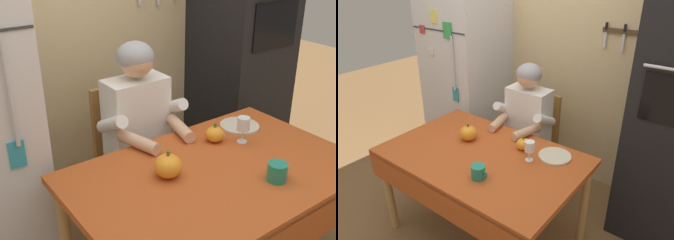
{
  "view_description": "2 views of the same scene",
  "coord_description": "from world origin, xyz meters",
  "views": [
    {
      "loc": [
        -1.19,
        -1.14,
        1.8
      ],
      "look_at": [
        -0.14,
        0.3,
        0.97
      ],
      "focal_mm": 44.32,
      "sensor_mm": 36.0,
      "label": 1
    },
    {
      "loc": [
        1.3,
        -1.34,
        1.94
      ],
      "look_at": [
        0.09,
        0.26,
        0.97
      ],
      "focal_mm": 34.27,
      "sensor_mm": 36.0,
      "label": 2
    }
  ],
  "objects": [
    {
      "name": "coffee_mug",
      "position": [
        0.17,
        -0.13,
        0.78
      ],
      "size": [
        0.12,
        0.09,
        0.09
      ],
      "color": "#237F66",
      "rests_on": "dining_table"
    },
    {
      "name": "pumpkin_large",
      "position": [
        0.19,
        0.33,
        0.78
      ],
      "size": [
        0.1,
        0.1,
        0.11
      ],
      "color": "orange",
      "rests_on": "dining_table"
    },
    {
      "name": "seated_person",
      "position": [
        -0.04,
        0.68,
        0.74
      ],
      "size": [
        0.47,
        0.55,
        1.25
      ],
      "color": "#38384C",
      "rests_on": "ground"
    },
    {
      "name": "serving_tray",
      "position": [
        0.43,
        0.37,
        0.75
      ],
      "size": [
        0.23,
        0.23,
        0.02
      ],
      "primitive_type": "cylinder",
      "color": "beige",
      "rests_on": "dining_table"
    },
    {
      "name": "dining_table",
      "position": [
        0.0,
        0.08,
        0.66
      ],
      "size": [
        1.4,
        0.9,
        0.74
      ],
      "color": "tan",
      "rests_on": "ground"
    },
    {
      "name": "chair_behind_person",
      "position": [
        -0.04,
        0.87,
        0.51
      ],
      "size": [
        0.4,
        0.4,
        0.93
      ],
      "color": "#9E6B33",
      "rests_on": "ground"
    },
    {
      "name": "wall_oven",
      "position": [
        1.05,
        1.0,
        1.05
      ],
      "size": [
        0.6,
        0.64,
        2.1
      ],
      "color": "black",
      "rests_on": "ground"
    },
    {
      "name": "pumpkin_medium",
      "position": [
        -0.22,
        0.19,
        0.8
      ],
      "size": [
        0.13,
        0.13,
        0.13
      ],
      "color": "orange",
      "rests_on": "dining_table"
    },
    {
      "name": "wine_glass",
      "position": [
        0.31,
        0.23,
        0.84
      ],
      "size": [
        0.07,
        0.07,
        0.15
      ],
      "color": "white",
      "rests_on": "dining_table"
    },
    {
      "name": "back_wall_assembly",
      "position": [
        0.05,
        1.35,
        1.3
      ],
      "size": [
        3.7,
        0.13,
        2.6
      ],
      "color": "#D1B784",
      "rests_on": "ground"
    }
  ]
}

